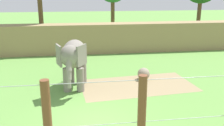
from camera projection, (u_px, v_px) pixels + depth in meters
name	position (u px, v px, depth m)	size (l,w,h in m)	color
ground_plane	(95.00, 123.00, 10.71)	(120.00, 120.00, 0.00)	#609342
dirt_patch	(137.00, 85.00, 15.01)	(6.62, 3.47, 0.01)	#937F5B
embankment_wall	(84.00, 38.00, 22.65)	(36.00, 1.80, 2.59)	#997F56
elephant	(74.00, 57.00, 14.02)	(1.78, 3.80, 2.83)	gray
enrichment_ball	(144.00, 74.00, 15.90)	(0.77, 0.77, 0.77)	gray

